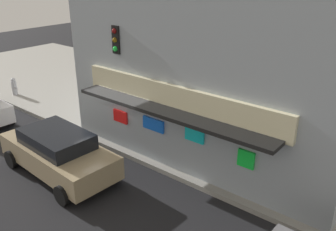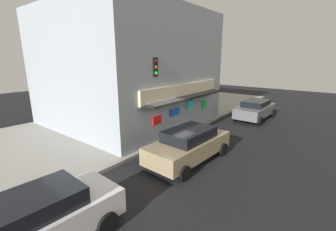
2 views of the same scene
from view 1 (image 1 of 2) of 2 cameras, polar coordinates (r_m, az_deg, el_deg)
ground_plane at (r=13.62m, az=-7.13°, el=-6.43°), size 57.66×57.66×0.00m
sidewalk at (r=17.07m, az=5.10°, el=0.24°), size 38.44×10.10×0.17m
corner_building at (r=14.89m, az=12.99°, el=12.04°), size 10.12×10.40×7.62m
traffic_light at (r=12.96m, az=-7.19°, el=7.49°), size 0.32×0.58×4.76m
fire_hydrant at (r=20.83m, az=-23.13°, el=4.24°), size 0.51×0.27×0.93m
trash_can at (r=13.43m, az=-0.73°, el=-3.62°), size 0.57×0.57×0.94m
pedestrian at (r=12.83m, az=9.77°, el=-3.00°), size 0.51×0.59×1.70m
parked_car_tan at (r=12.67m, az=-16.96°, el=-5.52°), size 4.62×2.25×1.56m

